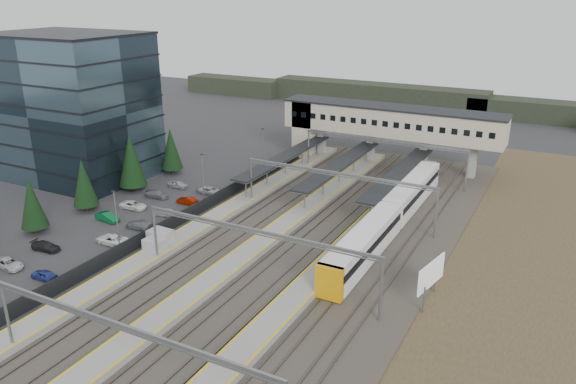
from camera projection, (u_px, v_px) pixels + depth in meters
The scene contains 15 objects.
ground at pixel (210, 240), 73.59m from camera, with size 220.00×220.00×0.00m, color #2B2B2D.
office_building at pixel (72, 106), 95.05m from camera, with size 24.30×18.30×24.30m.
conifer_row at pixel (62, 188), 78.29m from camera, with size 4.42×49.82×9.50m.
car_park at pixel (113, 225), 76.72m from camera, with size 10.46×44.17×1.27m.
lampposts at pixel (165, 196), 76.62m from camera, with size 0.50×53.25×8.07m.
fence at pixel (192, 212), 80.24m from camera, with size 0.08×90.00×2.00m.
relay_cabin_near at pixel (161, 239), 70.93m from camera, with size 3.04×2.29×2.45m.
relay_cabin_far at pixel (155, 247), 68.96m from camera, with size 2.61×2.23×2.26m.
rail_corridor at pixel (290, 238), 73.59m from camera, with size 34.00×90.00×0.92m.
canopies at pixel (340, 165), 91.66m from camera, with size 23.10×30.00×3.28m.
footbridge at pixel (376, 122), 102.45m from camera, with size 40.40×6.40×11.20m.
gantries at pixel (302, 206), 68.80m from camera, with size 28.40×62.28×7.17m.
train at pixel (390, 217), 75.49m from camera, with size 3.01×41.89×3.79m.
billboard at pixel (431, 275), 57.98m from camera, with size 1.30×5.62×4.80m.
treeline_far at pixel (504, 108), 138.97m from camera, with size 170.00×19.00×7.00m.
Camera 1 is at (40.14, -54.52, 31.26)m, focal length 35.00 mm.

